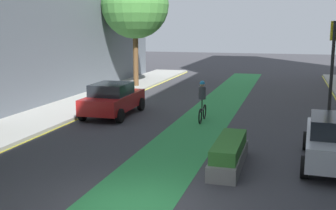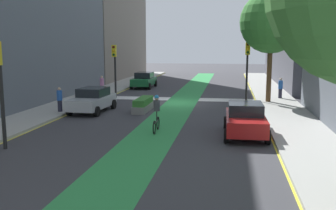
{
  "view_description": "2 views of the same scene",
  "coord_description": "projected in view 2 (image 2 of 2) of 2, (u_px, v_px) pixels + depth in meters",
  "views": [
    {
      "loc": [
        3.32,
        -8.57,
        4.21
      ],
      "look_at": [
        -1.12,
        6.73,
        1.25
      ],
      "focal_mm": 45.39,
      "sensor_mm": 36.0,
      "label": 1
    },
    {
      "loc": [
        -4.02,
        28.17,
        4.34
      ],
      "look_at": [
        -0.38,
        6.12,
        0.8
      ],
      "focal_mm": 40.82,
      "sensor_mm": 36.0,
      "label": 2
    }
  ],
  "objects": [
    {
      "name": "curb_stripe_left",
      "position": [
        258.0,
        105.0,
        27.81
      ],
      "size": [
        0.16,
        60.0,
        0.01
      ],
      "primitive_type": "cube",
      "color": "yellow",
      "rests_on": "ground_plane"
    },
    {
      "name": "car_silver_right_far",
      "position": [
        93.0,
        100.0,
        24.73
      ],
      "size": [
        2.18,
        4.28,
        1.57
      ],
      "color": "#B2B7BF",
      "rests_on": "ground_plane"
    },
    {
      "name": "curb_stripe_right",
      "position": [
        100.0,
        101.0,
        29.74
      ],
      "size": [
        0.16,
        60.0,
        0.01
      ],
      "primitive_type": "cube",
      "color": "yellow",
      "rests_on": "ground_plane"
    },
    {
      "name": "bike_lane_paint",
      "position": [
        181.0,
        103.0,
        28.72
      ],
      "size": [
        2.4,
        60.0,
        0.01
      ],
      "primitive_type": "cube",
      "color": "#2D8C47",
      "rests_on": "ground_plane"
    },
    {
      "name": "car_green_right_near",
      "position": [
        144.0,
        80.0,
        38.6
      ],
      "size": [
        2.05,
        4.22,
        1.57
      ],
      "color": "#196033",
      "rests_on": "ground_plane"
    },
    {
      "name": "crosswalk_band",
      "position": [
        180.0,
        99.0,
        30.72
      ],
      "size": [
        12.0,
        1.8,
        0.01
      ],
      "primitive_type": "cube",
      "color": "silver",
      "rests_on": "ground_plane"
    },
    {
      "name": "traffic_signal_near_left",
      "position": [
        247.0,
        60.0,
        29.25
      ],
      "size": [
        0.35,
        0.52,
        4.52
      ],
      "color": "black",
      "rests_on": "ground_plane"
    },
    {
      "name": "pedestrian_sidewalk_right_a",
      "position": [
        102.0,
        85.0,
        32.52
      ],
      "size": [
        0.34,
        0.34,
        1.57
      ],
      "color": "#262638",
      "rests_on": "sidewalk_right"
    },
    {
      "name": "pedestrian_sidewalk_right_b",
      "position": [
        60.0,
        99.0,
        24.07
      ],
      "size": [
        0.34,
        0.34,
        1.54
      ],
      "color": "#262638",
      "rests_on": "sidewalk_right"
    },
    {
      "name": "sidewalk_right",
      "position": [
        82.0,
        99.0,
        29.97
      ],
      "size": [
        3.0,
        60.0,
        0.15
      ],
      "primitive_type": "cube",
      "color": "#9E9E99",
      "rests_on": "ground_plane"
    },
    {
      "name": "sidewalk_left",
      "position": [
        279.0,
        104.0,
        27.56
      ],
      "size": [
        3.0,
        60.0,
        0.15
      ],
      "primitive_type": "cube",
      "color": "#9E9E99",
      "rests_on": "ground_plane"
    },
    {
      "name": "cyclist_in_lane",
      "position": [
        156.0,
        113.0,
        19.12
      ],
      "size": [
        0.32,
        1.73,
        1.86
      ],
      "color": "black",
      "rests_on": "ground_plane"
    },
    {
      "name": "ground_plane",
      "position": [
        176.0,
        103.0,
        28.77
      ],
      "size": [
        120.0,
        120.0,
        0.0
      ],
      "primitive_type": "plane",
      "color": "#38383D"
    },
    {
      "name": "median_planter",
      "position": [
        143.0,
        105.0,
        25.24
      ],
      "size": [
        0.83,
        3.2,
        0.85
      ],
      "color": "slate",
      "rests_on": "ground_plane"
    },
    {
      "name": "traffic_signal_near_right",
      "position": [
        115.0,
        61.0,
        30.97
      ],
      "size": [
        0.35,
        0.52,
        4.31
      ],
      "color": "black",
      "rests_on": "ground_plane"
    },
    {
      "name": "car_red_left_far",
      "position": [
        245.0,
        119.0,
        18.3
      ],
      "size": [
        2.1,
        4.24,
        1.57
      ],
      "color": "#A51919",
      "rests_on": "ground_plane"
    },
    {
      "name": "pedestrian_sidewalk_left_a",
      "position": [
        280.0,
        88.0,
        30.1
      ],
      "size": [
        0.34,
        0.34,
        1.6
      ],
      "color": "#262638",
      "rests_on": "sidewalk_left"
    },
    {
      "name": "street_tree_near",
      "position": [
        271.0,
        22.0,
        27.49
      ],
      "size": [
        4.51,
        4.51,
        8.05
      ],
      "color": "brown",
      "rests_on": "sidewalk_left"
    }
  ]
}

